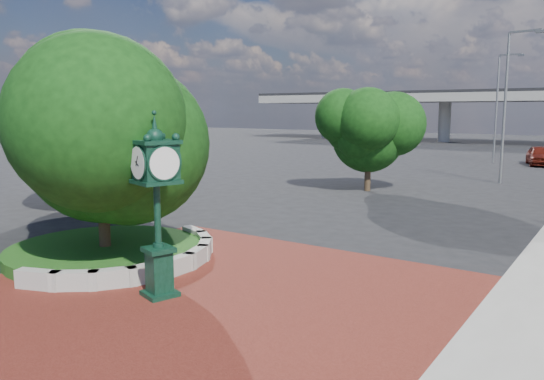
{
  "coord_description": "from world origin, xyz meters",
  "views": [
    {
      "loc": [
        8.77,
        -10.65,
        4.71
      ],
      "look_at": [
        0.47,
        1.5,
        2.49
      ],
      "focal_mm": 35.0,
      "sensor_mm": 36.0,
      "label": 1
    }
  ],
  "objects_px": {
    "post_clock": "(157,199)",
    "parked_car": "(541,155)",
    "street_lamp_near": "(509,96)",
    "street_lamp_far": "(500,100)"
  },
  "relations": [
    {
      "from": "post_clock",
      "to": "parked_car",
      "type": "distance_m",
      "value": 41.62
    },
    {
      "from": "parked_car",
      "to": "street_lamp_near",
      "type": "xyz_separation_m",
      "value": [
        -0.23,
        -14.03,
        4.76
      ]
    },
    {
      "from": "parked_car",
      "to": "street_lamp_far",
      "type": "xyz_separation_m",
      "value": [
        -3.63,
        0.16,
        4.74
      ]
    },
    {
      "from": "street_lamp_near",
      "to": "parked_car",
      "type": "bearing_deg",
      "value": 89.06
    },
    {
      "from": "parked_car",
      "to": "street_lamp_far",
      "type": "relative_size",
      "value": 0.52
    },
    {
      "from": "post_clock",
      "to": "street_lamp_far",
      "type": "bearing_deg",
      "value": 90.73
    },
    {
      "from": "post_clock",
      "to": "parked_car",
      "type": "relative_size",
      "value": 0.93
    },
    {
      "from": "post_clock",
      "to": "street_lamp_far",
      "type": "height_order",
      "value": "street_lamp_far"
    },
    {
      "from": "post_clock",
      "to": "street_lamp_near",
      "type": "xyz_separation_m",
      "value": [
        2.87,
        27.44,
        3.06
      ]
    },
    {
      "from": "street_lamp_near",
      "to": "street_lamp_far",
      "type": "xyz_separation_m",
      "value": [
        -3.4,
        14.19,
        -0.01
      ]
    }
  ]
}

